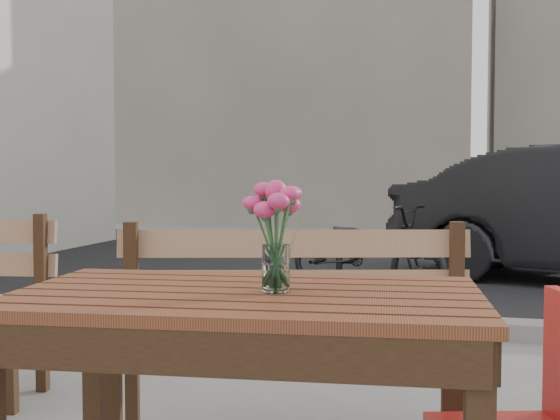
# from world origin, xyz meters

# --- Properties ---
(street) EXTENTS (30.00, 8.12, 0.12)m
(street) POSITION_xyz_m (0.00, 5.06, 0.03)
(street) COLOR black
(street) RESTS_ON ground
(backdrop_buildings) EXTENTS (15.50, 4.00, 8.00)m
(backdrop_buildings) POSITION_xyz_m (0.17, 14.40, 3.60)
(backdrop_buildings) COLOR gray
(backdrop_buildings) RESTS_ON ground
(main_table) EXTENTS (1.38, 0.88, 0.81)m
(main_table) POSITION_xyz_m (0.04, -0.16, 0.68)
(main_table) COLOR #552716
(main_table) RESTS_ON ground
(main_bench) EXTENTS (1.61, 0.83, 0.96)m
(main_bench) POSITION_xyz_m (-0.03, 0.81, 0.58)
(main_bench) COLOR #A47355
(main_bench) RESTS_ON ground
(main_vase) EXTENTS (0.17, 0.17, 0.31)m
(main_vase) POSITION_xyz_m (0.12, -0.15, 1.01)
(main_vase) COLOR white
(main_vase) RESTS_ON main_table
(bicycle) EXTENTS (1.74, 1.18, 0.87)m
(bicycle) POSITION_xyz_m (-0.15, 4.51, 0.43)
(bicycle) COLOR black
(bicycle) RESTS_ON ground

